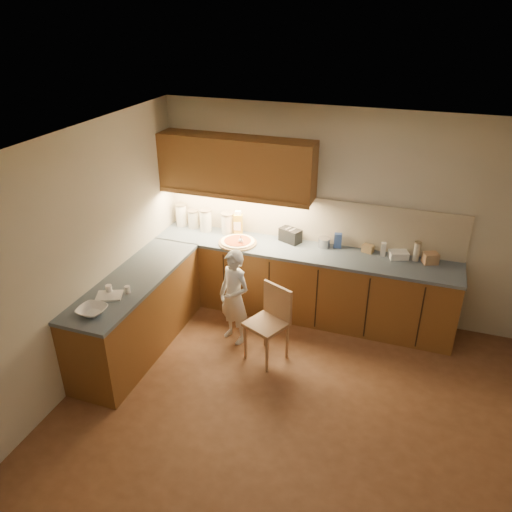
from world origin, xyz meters
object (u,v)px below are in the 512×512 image
Objects in this scene: pizza_on_board at (238,242)px; child at (234,297)px; oil_jug at (238,224)px; toaster at (290,235)px; wooden_chair at (271,318)px.

child is (0.22, -0.70, -0.36)m from pizza_on_board.
pizza_on_board is 1.43× the size of oil_jug.
pizza_on_board is 1.56× the size of toaster.
oil_jug is at bearing 150.65° from wooden_chair.
pizza_on_board is 0.29m from oil_jug.
wooden_chair is 1.24m from toaster.
wooden_chair is 2.59× the size of oil_jug.
pizza_on_board is 0.55× the size of wooden_chair.
pizza_on_board is 1.20m from wooden_chair.
child reaches higher than wooden_chair.
child is at bearing -88.11° from toaster.
toaster is (0.69, 0.03, -0.07)m from oil_jug.
toaster is at bearing 92.17° from child.
child reaches higher than pizza_on_board.
toaster is (-0.11, 1.13, 0.50)m from wooden_chair.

